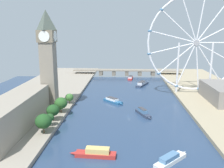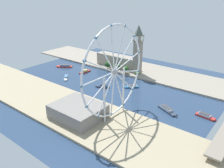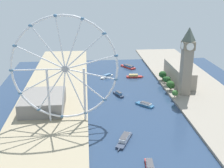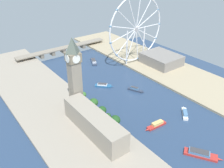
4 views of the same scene
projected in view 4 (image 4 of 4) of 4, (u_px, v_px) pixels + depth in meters
ground_plane at (130, 95)px, 343.07m from camera, size 371.88×371.88×0.00m
riverbank_left at (65, 121)px, 289.24m from camera, size 90.00×520.00×3.00m
riverbank_right at (178, 75)px, 395.46m from camera, size 90.00×520.00×3.00m
clock_tower at (74, 73)px, 290.39m from camera, size 15.95×15.95×90.99m
parliament_block at (94, 123)px, 264.04m from camera, size 22.00×93.17×23.90m
tree_row_embankment at (100, 108)px, 294.54m from camera, size 12.35×82.14×14.48m
ferris_wheel at (136, 29)px, 410.22m from camera, size 113.41×3.20×115.08m
riverside_hall at (161, 59)px, 426.85m from camera, size 50.28×61.64×16.92m
river_bridge at (63, 49)px, 482.54m from camera, size 183.88×15.85×9.90m
tour_boat_0 at (201, 154)px, 241.50m from camera, size 24.96×34.38×5.44m
tour_boat_1 at (185, 113)px, 301.87m from camera, size 23.49×23.09×5.22m
tour_boat_2 at (103, 85)px, 363.81m from camera, size 23.09×22.93×4.89m
tour_boat_3 at (156, 125)px, 281.34m from camera, size 29.37×7.66×5.81m
tour_boat_4 at (74, 56)px, 465.05m from camera, size 9.26×29.20×5.37m
tour_boat_5 at (135, 89)px, 352.53m from camera, size 13.73×25.21×5.78m
tour_boat_6 at (94, 61)px, 441.32m from camera, size 20.22×35.39×5.99m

